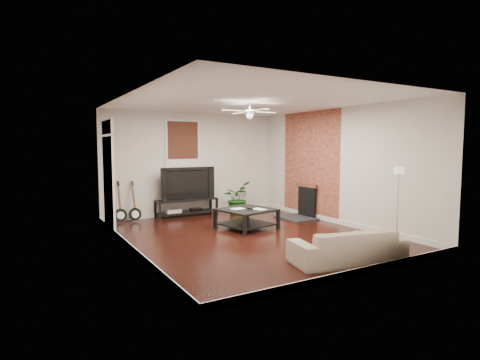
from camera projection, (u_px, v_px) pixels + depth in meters
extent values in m
cube|color=black|center=(249.00, 235.00, 8.14)|extent=(5.00, 6.00, 0.01)
cube|color=white|center=(250.00, 102.00, 7.90)|extent=(5.00, 6.00, 0.01)
cube|color=silver|center=(193.00, 164.00, 10.60)|extent=(5.00, 0.01, 2.80)
cube|color=silver|center=(360.00, 181.00, 5.43)|extent=(5.00, 0.01, 2.80)
cube|color=silver|center=(129.00, 174.00, 6.77)|extent=(0.01, 6.00, 2.80)
cube|color=silver|center=(338.00, 166.00, 9.27)|extent=(0.01, 6.00, 2.80)
cube|color=brown|center=(310.00, 165.00, 10.12)|extent=(0.02, 2.20, 2.80)
cube|color=black|center=(301.00, 201.00, 10.06)|extent=(0.80, 1.10, 0.92)
cube|color=#38180F|center=(183.00, 144.00, 10.38)|extent=(1.00, 0.06, 1.30)
cube|color=white|center=(109.00, 175.00, 8.44)|extent=(0.08, 1.00, 2.50)
cube|color=black|center=(187.00, 207.00, 10.37)|extent=(1.68, 0.45, 0.47)
imported|color=black|center=(186.00, 183.00, 10.33)|extent=(1.50, 0.20, 0.87)
cube|color=black|center=(246.00, 219.00, 8.78)|extent=(1.29, 1.29, 0.46)
imported|color=tan|center=(347.00, 246.00, 6.24)|extent=(1.98, 1.11, 0.54)
imported|color=#175217|center=(237.00, 198.00, 10.70)|extent=(1.06, 1.07, 0.90)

